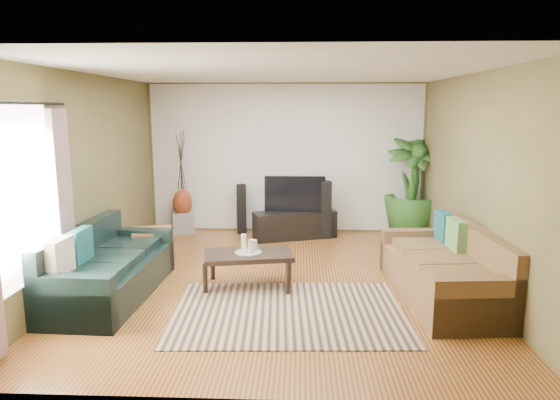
# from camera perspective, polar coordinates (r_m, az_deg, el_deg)

# --- Properties ---
(floor) EXTENTS (5.50, 5.50, 0.00)m
(floor) POSITION_cam_1_polar(r_m,az_deg,el_deg) (6.70, -0.07, -9.17)
(floor) COLOR #9C6728
(floor) RESTS_ON ground
(ceiling) EXTENTS (5.50, 5.50, 0.00)m
(ceiling) POSITION_cam_1_polar(r_m,az_deg,el_deg) (6.33, -0.08, 14.51)
(ceiling) COLOR white
(ceiling) RESTS_ON ground
(wall_back) EXTENTS (5.00, 0.00, 5.00)m
(wall_back) POSITION_cam_1_polar(r_m,az_deg,el_deg) (9.11, 0.69, 4.79)
(wall_back) COLOR brown
(wall_back) RESTS_ON ground
(wall_front) EXTENTS (5.00, 0.00, 5.00)m
(wall_front) POSITION_cam_1_polar(r_m,az_deg,el_deg) (3.68, -1.97, -3.78)
(wall_front) COLOR brown
(wall_front) RESTS_ON ground
(wall_left) EXTENTS (0.00, 5.50, 5.50)m
(wall_left) POSITION_cam_1_polar(r_m,az_deg,el_deg) (6.95, -21.15, 2.29)
(wall_left) COLOR brown
(wall_left) RESTS_ON ground
(wall_right) EXTENTS (0.00, 5.50, 5.50)m
(wall_right) POSITION_cam_1_polar(r_m,az_deg,el_deg) (6.75, 21.66, 2.03)
(wall_right) COLOR brown
(wall_right) RESTS_ON ground
(backwall_panel) EXTENTS (4.90, 0.00, 4.90)m
(backwall_panel) POSITION_cam_1_polar(r_m,az_deg,el_deg) (9.10, 0.69, 4.78)
(backwall_panel) COLOR white
(backwall_panel) RESTS_ON ground
(window_pane) EXTENTS (0.00, 1.80, 1.80)m
(window_pane) POSITION_cam_1_polar(r_m,az_deg,el_deg) (5.52, -27.56, 0.37)
(window_pane) COLOR white
(window_pane) RESTS_ON ground
(curtain_far) EXTENTS (0.08, 0.35, 2.20)m
(curtain_far) POSITION_cam_1_polar(r_m,az_deg,el_deg) (6.19, -23.54, -0.68)
(curtain_far) COLOR gray
(curtain_far) RESTS_ON ground
(curtain_rod) EXTENTS (0.03, 1.90, 0.03)m
(curtain_rod) POSITION_cam_1_polar(r_m,az_deg,el_deg) (5.43, -27.91, 9.75)
(curtain_rod) COLOR black
(curtain_rod) RESTS_ON ground
(sofa_left) EXTENTS (1.00, 2.17, 0.85)m
(sofa_left) POSITION_cam_1_polar(r_m,az_deg,el_deg) (6.38, -18.83, -6.76)
(sofa_left) COLOR black
(sofa_left) RESTS_ON floor
(sofa_right) EXTENTS (1.16, 2.25, 0.85)m
(sofa_right) POSITION_cam_1_polar(r_m,az_deg,el_deg) (6.30, 18.15, -6.95)
(sofa_right) COLOR brown
(sofa_right) RESTS_ON floor
(area_rug) EXTENTS (2.66, 1.94, 0.01)m
(area_rug) POSITION_cam_1_polar(r_m,az_deg,el_deg) (5.72, 1.02, -12.67)
(area_rug) COLOR tan
(area_rug) RESTS_ON floor
(coffee_table) EXTENTS (1.19, 0.79, 0.45)m
(coffee_table) POSITION_cam_1_polar(r_m,az_deg,el_deg) (6.42, -3.61, -7.98)
(coffee_table) COLOR black
(coffee_table) RESTS_ON floor
(candle_tray) EXTENTS (0.34, 0.34, 0.01)m
(candle_tray) POSITION_cam_1_polar(r_m,az_deg,el_deg) (6.35, -3.63, -5.99)
(candle_tray) COLOR gray
(candle_tray) RESTS_ON coffee_table
(candle_tall) EXTENTS (0.07, 0.07, 0.22)m
(candle_tall) POSITION_cam_1_polar(r_m,az_deg,el_deg) (6.35, -4.16, -4.89)
(candle_tall) COLOR beige
(candle_tall) RESTS_ON candle_tray
(candle_mid) EXTENTS (0.07, 0.07, 0.17)m
(candle_mid) POSITION_cam_1_polar(r_m,az_deg,el_deg) (6.28, -3.32, -5.30)
(candle_mid) COLOR beige
(candle_mid) RESTS_ON candle_tray
(candle_short) EXTENTS (0.07, 0.07, 0.14)m
(candle_short) POSITION_cam_1_polar(r_m,az_deg,el_deg) (6.38, -2.96, -5.19)
(candle_short) COLOR beige
(candle_short) RESTS_ON candle_tray
(tv_stand) EXTENTS (1.50, 0.87, 0.48)m
(tv_stand) POSITION_cam_1_polar(r_m,az_deg,el_deg) (8.74, 1.69, -2.85)
(tv_stand) COLOR black
(tv_stand) RESTS_ON floor
(television) EXTENTS (1.05, 0.06, 0.62)m
(television) POSITION_cam_1_polar(r_m,az_deg,el_deg) (8.65, 1.71, 0.72)
(television) COLOR black
(television) RESTS_ON tv_stand
(speaker_left) EXTENTS (0.19, 0.21, 0.90)m
(speaker_left) POSITION_cam_1_polar(r_m,az_deg,el_deg) (9.05, -4.43, -1.04)
(speaker_left) COLOR black
(speaker_left) RESTS_ON floor
(speaker_right) EXTENTS (0.21, 0.23, 1.01)m
(speaker_right) POSITION_cam_1_polar(r_m,az_deg,el_deg) (8.74, 5.19, -1.10)
(speaker_right) COLOR black
(speaker_right) RESTS_ON floor
(potted_plant) EXTENTS (1.01, 1.01, 1.76)m
(potted_plant) POSITION_cam_1_polar(r_m,az_deg,el_deg) (9.13, 14.90, 1.48)
(potted_plant) COLOR #24531B
(potted_plant) RESTS_ON floor
(plant_pot) EXTENTS (0.33, 0.33, 0.25)m
(plant_pot) POSITION_cam_1_polar(r_m,az_deg,el_deg) (9.27, 14.68, -3.13)
(plant_pot) COLOR black
(plant_pot) RESTS_ON floor
(pedestal) EXTENTS (0.48, 0.48, 0.38)m
(pedestal) POSITION_cam_1_polar(r_m,az_deg,el_deg) (9.30, -11.01, -2.53)
(pedestal) COLOR gray
(pedestal) RESTS_ON floor
(vase) EXTENTS (0.35, 0.35, 0.49)m
(vase) POSITION_cam_1_polar(r_m,az_deg,el_deg) (9.22, -11.09, -0.31)
(vase) COLOR maroon
(vase) RESTS_ON pedestal
(side_table) EXTENTS (0.63, 0.63, 0.55)m
(side_table) POSITION_cam_1_polar(r_m,az_deg,el_deg) (7.38, -14.31, -5.39)
(side_table) COLOR brown
(side_table) RESTS_ON floor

